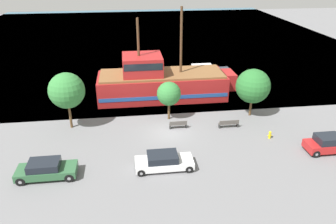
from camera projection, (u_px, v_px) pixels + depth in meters
ground_plane at (169, 132)px, 31.98m from camera, size 160.00×160.00×0.00m
water_surface at (143, 36)px, 71.44m from camera, size 80.00×80.00×0.00m
pirate_ship at (160, 82)px, 39.18m from camera, size 16.40×5.37×10.63m
moored_boat_dockside at (205, 72)px, 46.62m from camera, size 7.04×1.85×1.76m
parked_car_curb_front at (328, 144)px, 28.45m from camera, size 3.98×1.81×1.56m
parked_car_curb_mid at (46, 169)px, 25.09m from camera, size 4.50×1.92×1.41m
parked_car_curb_rear at (164, 161)px, 26.17m from camera, size 4.64×1.93×1.35m
fire_hydrant at (270, 135)px, 30.65m from camera, size 0.42×0.25×0.76m
bench_promenade_east at (229, 124)px, 32.59m from camera, size 1.99×0.45×0.85m
bench_promenade_west at (178, 124)px, 32.45m from camera, size 1.74×0.45×0.85m
tree_row_east at (67, 91)px, 31.15m from camera, size 3.46×3.46×5.69m
tree_row_mideast at (169, 94)px, 33.36m from camera, size 2.47×2.47×4.09m
tree_row_midwest at (253, 86)px, 33.97m from camera, size 3.58×3.58×5.13m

